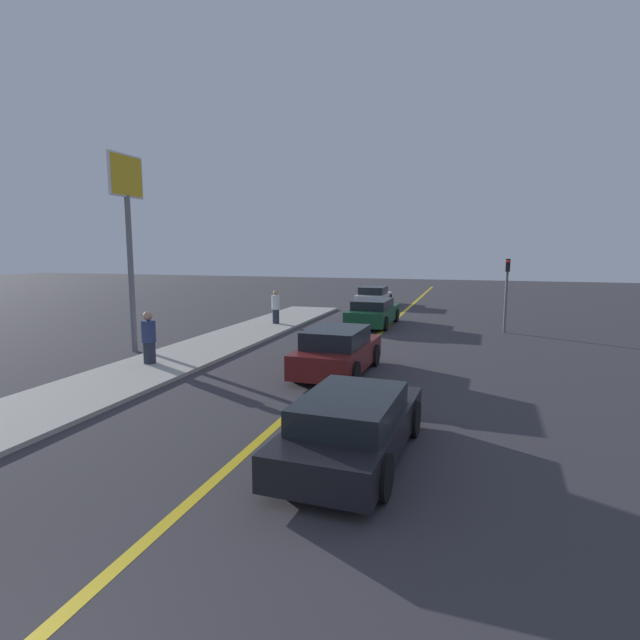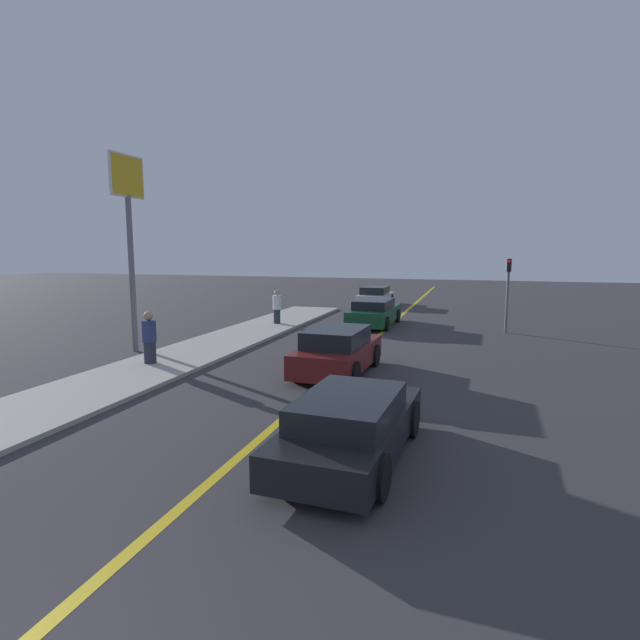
% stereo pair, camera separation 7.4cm
% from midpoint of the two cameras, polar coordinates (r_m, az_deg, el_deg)
% --- Properties ---
extents(road_center_line, '(0.20, 60.00, 0.01)m').
position_cam_midpoint_polar(road_center_line, '(20.16, 6.18, -2.31)').
color(road_center_line, gold).
rests_on(road_center_line, ground_plane).
extents(sidewalk_left, '(2.87, 27.42, 0.11)m').
position_cam_midpoint_polar(sidewalk_left, '(18.14, -13.78, -3.51)').
color(sidewalk_left, '#ADA89E').
rests_on(sidewalk_left, ground_plane).
extents(car_near_right_lane, '(2.02, 4.40, 1.19)m').
position_cam_midpoint_polar(car_near_right_lane, '(8.89, 3.81, -11.92)').
color(car_near_right_lane, black).
rests_on(car_near_right_lane, ground_plane).
extents(car_ahead_center, '(1.95, 4.09, 1.37)m').
position_cam_midpoint_polar(car_ahead_center, '(14.64, 2.17, -3.60)').
color(car_ahead_center, maroon).
rests_on(car_ahead_center, ground_plane).
extents(car_far_distant, '(1.98, 4.66, 1.27)m').
position_cam_midpoint_polar(car_far_distant, '(23.98, 6.32, 0.86)').
color(car_far_distant, '#144728').
rests_on(car_far_distant, ground_plane).
extents(car_parked_left_lot, '(1.94, 3.86, 1.22)m').
position_cam_midpoint_polar(car_parked_left_lot, '(32.78, 6.39, 2.74)').
color(car_parked_left_lot, silver).
rests_on(car_parked_left_lot, ground_plane).
extents(pedestrian_near_curb, '(0.44, 0.44, 1.63)m').
position_cam_midpoint_polar(pedestrian_near_curb, '(16.34, -18.80, -1.94)').
color(pedestrian_near_curb, '#282D3D').
rests_on(pedestrian_near_curb, sidewalk_left).
extents(pedestrian_mid_group, '(0.38, 0.38, 1.59)m').
position_cam_midpoint_polar(pedestrian_mid_group, '(23.85, -4.87, 1.49)').
color(pedestrian_mid_group, '#282D3D').
rests_on(pedestrian_mid_group, sidewalk_left).
extents(traffic_light, '(0.18, 0.40, 3.22)m').
position_cam_midpoint_polar(traffic_light, '(23.02, 20.77, 3.59)').
color(traffic_light, slate).
rests_on(traffic_light, ground_plane).
extents(roadside_sign, '(0.20, 1.70, 6.83)m').
position_cam_midpoint_polar(roadside_sign, '(18.81, -20.94, 11.80)').
color(roadside_sign, slate).
rests_on(roadside_sign, ground_plane).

